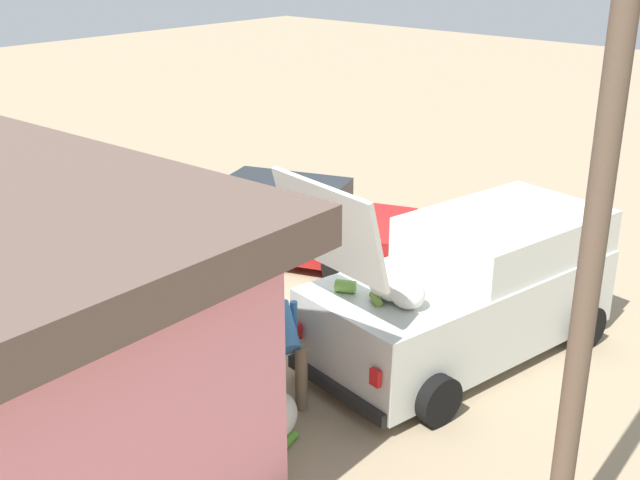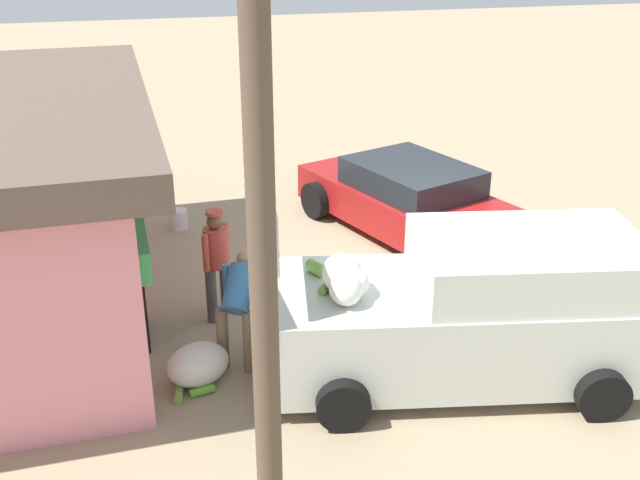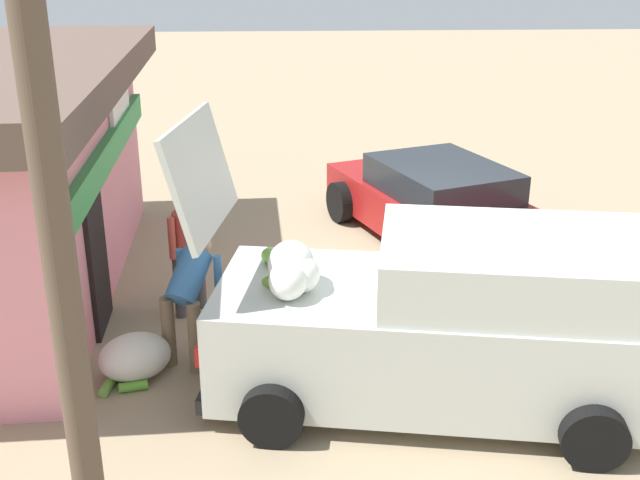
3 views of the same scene
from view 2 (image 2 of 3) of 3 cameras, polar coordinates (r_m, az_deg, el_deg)
ground_plane at (r=11.82m, az=5.82°, el=-3.14°), size 60.00×60.00×0.00m
delivery_van at (r=9.34m, az=11.08°, el=-5.04°), size 2.76×4.82×2.86m
parked_sedan at (r=13.36m, az=6.77°, el=2.96°), size 4.79×3.35×1.26m
vendor_standing at (r=10.53m, az=-7.71°, el=-1.30°), size 0.48×0.48×1.59m
customer_bending at (r=9.48m, az=-6.05°, el=-4.56°), size 0.74×0.67×1.40m
unloaded_banana_pile at (r=9.45m, az=-9.08°, el=-9.19°), size 0.90×0.95×0.51m
paint_bucket at (r=13.84m, az=-10.52°, el=1.54°), size 0.33×0.33×0.35m
utility_pole at (r=5.51m, az=-4.10°, el=-7.52°), size 0.20×0.20×4.98m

